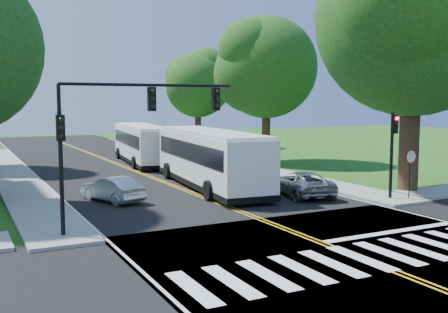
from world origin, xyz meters
TOP-DOWN VIEW (x-y plane):
  - ground at (0.00, 0.00)m, footprint 140.00×140.00m
  - road at (0.00, 18.00)m, footprint 14.00×96.00m
  - cross_road at (0.00, 0.00)m, footprint 60.00×12.00m
  - center_line at (0.00, 22.00)m, footprint 0.36×70.00m
  - edge_line_w at (-6.80, 22.00)m, footprint 0.12×70.00m
  - edge_line_e at (6.80, 22.00)m, footprint 0.12×70.00m
  - crosswalk at (0.00, -0.50)m, footprint 12.60×3.00m
  - stop_bar at (3.50, 1.60)m, footprint 6.60×0.40m
  - sidewalk_nw at (-8.30, 25.00)m, footprint 2.60×40.00m
  - sidewalk_ne at (8.30, 25.00)m, footprint 2.60×40.00m
  - tree_ne_big at (11.00, 8.00)m, footprint 10.80×10.80m
  - tree_east_mid at (11.50, 24.00)m, footprint 8.40×8.40m
  - tree_east_far at (12.50, 40.00)m, footprint 7.20×7.20m
  - signal_nw at (-5.86, 6.43)m, footprint 7.15×0.46m
  - signal_ne at (8.20, 6.44)m, footprint 0.30×0.46m
  - stop_sign at (9.00, 5.98)m, footprint 0.76×0.08m
  - bus_lead at (1.71, 14.55)m, footprint 4.19×13.24m
  - bus_follow at (2.01, 28.06)m, footprint 4.04×12.27m
  - hatchback at (-4.64, 12.77)m, footprint 2.63×4.14m
  - suv at (4.96, 9.76)m, footprint 3.13×5.14m
  - dark_sedan at (5.60, 21.04)m, footprint 2.59×4.79m

SIDE VIEW (x-z plane):
  - ground at x=0.00m, z-range 0.00..0.00m
  - road at x=0.00m, z-range 0.00..0.01m
  - cross_road at x=0.00m, z-range 0.00..0.01m
  - center_line at x=0.00m, z-range 0.01..0.02m
  - edge_line_w at x=-6.80m, z-range 0.01..0.02m
  - edge_line_e at x=6.80m, z-range 0.01..0.02m
  - crosswalk at x=0.00m, z-range 0.01..0.02m
  - stop_bar at x=3.50m, z-range 0.01..0.02m
  - sidewalk_nw at x=-8.30m, z-range 0.00..0.15m
  - sidewalk_ne at x=8.30m, z-range 0.00..0.15m
  - hatchback at x=-4.64m, z-range 0.01..1.30m
  - dark_sedan at x=5.60m, z-range 0.01..1.33m
  - suv at x=4.96m, z-range 0.01..1.34m
  - bus_follow at x=2.01m, z-range 0.10..3.22m
  - bus_lead at x=1.71m, z-range 0.11..3.48m
  - stop_sign at x=9.00m, z-range 0.77..3.30m
  - signal_ne at x=8.20m, z-range 0.76..5.16m
  - signal_nw at x=-5.86m, z-range 1.55..7.21m
  - tree_east_far at x=12.50m, z-range 1.69..12.03m
  - tree_east_mid at x=11.50m, z-range 1.89..13.82m
  - tree_ne_big at x=11.00m, z-range 2.17..17.08m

